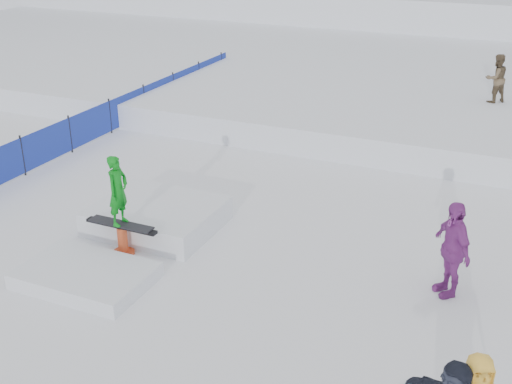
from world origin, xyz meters
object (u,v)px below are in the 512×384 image
at_px(jib_rail_feature, 139,229).
at_px(safety_fence, 110,116).
at_px(spectator_purple, 452,249).
at_px(walker_olive, 496,78).

bearing_deg(jib_rail_feature, safety_fence, 130.20).
relative_size(safety_fence, spectator_purple, 8.80).
bearing_deg(walker_olive, jib_rail_feature, 21.29).
bearing_deg(safety_fence, walker_olive, 27.44).
height_order(safety_fence, jib_rail_feature, jib_rail_feature).
height_order(walker_olive, spectator_purple, walker_olive).
bearing_deg(spectator_purple, walker_olive, 143.97).
relative_size(spectator_purple, jib_rail_feature, 0.41).
distance_m(safety_fence, walker_olive, 12.10).
relative_size(safety_fence, walker_olive, 10.54).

